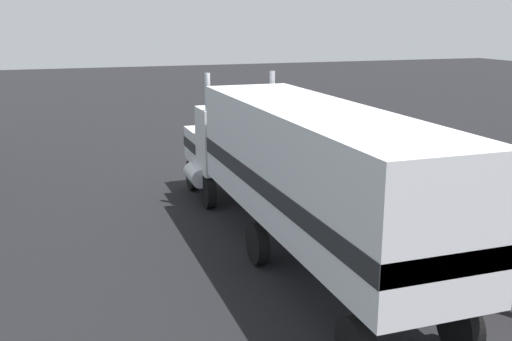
# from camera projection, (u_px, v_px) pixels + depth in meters

# --- Properties ---
(ground_plane) EXTENTS (120.00, 120.00, 0.00)m
(ground_plane) POSITION_uv_depth(u_px,v_px,m) (237.00, 189.00, 22.02)
(ground_plane) COLOR black
(lane_stripe_near) EXTENTS (4.40, 0.29, 0.01)m
(lane_stripe_near) POSITION_uv_depth(u_px,v_px,m) (310.00, 173.00, 24.22)
(lane_stripe_near) COLOR silver
(lane_stripe_near) RESTS_ON ground_plane
(lane_stripe_mid) EXTENTS (4.40, 0.22, 0.01)m
(lane_stripe_mid) POSITION_uv_depth(u_px,v_px,m) (366.00, 165.00, 25.54)
(lane_stripe_mid) COLOR silver
(lane_stripe_mid) RESTS_ON ground_plane
(semi_truck) EXTENTS (14.19, 2.97, 4.50)m
(semi_truck) POSITION_uv_depth(u_px,v_px,m) (296.00, 165.00, 15.16)
(semi_truck) COLOR white
(semi_truck) RESTS_ON ground_plane
(person_bystander) EXTENTS (0.39, 0.48, 1.63)m
(person_bystander) POSITION_uv_depth(u_px,v_px,m) (330.00, 195.00, 18.15)
(person_bystander) COLOR black
(person_bystander) RESTS_ON ground_plane
(motorcycle) EXTENTS (1.85, 1.18, 1.12)m
(motorcycle) POSITION_uv_depth(u_px,v_px,m) (505.00, 291.00, 12.69)
(motorcycle) COLOR black
(motorcycle) RESTS_ON ground_plane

